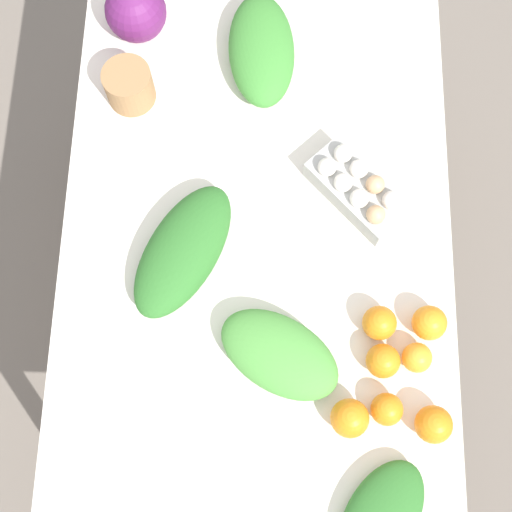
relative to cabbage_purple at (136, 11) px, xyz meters
name	(u,v)px	position (x,y,z in m)	size (l,w,h in m)	color
ground_plane	(256,322)	(-0.61, -0.31, -0.81)	(8.00, 8.00, 0.00)	#70665B
dining_table	(256,269)	(-0.61, -0.31, -0.17)	(1.47, 0.92, 0.74)	silver
cabbage_purple	(136,11)	(0.00, 0.00, 0.00)	(0.15, 0.15, 0.15)	#601E5B
egg_carton	(357,189)	(-0.45, -0.55, -0.03)	(0.26, 0.25, 0.09)	#A8A8A3
paper_bag	(129,86)	(-0.19, 0.01, -0.03)	(0.12, 0.12, 0.10)	#997047
greens_bunch_scallion	(263,50)	(-0.08, -0.32, -0.03)	(0.32, 0.16, 0.10)	#3D8433
greens_bunch_chard	(183,250)	(-0.61, -0.15, -0.03)	(0.34, 0.16, 0.09)	#2D6B28
greens_bunch_dandelion	(279,354)	(-0.84, -0.37, -0.03)	(0.28, 0.16, 0.09)	#4C933D
orange_0	(387,409)	(-0.95, -0.60, -0.04)	(0.07, 0.07, 0.07)	orange
orange_1	(383,361)	(-0.85, -0.60, -0.04)	(0.08, 0.08, 0.08)	orange
orange_2	(350,418)	(-0.97, -0.52, -0.03)	(0.08, 0.08, 0.08)	orange
orange_3	(429,323)	(-0.76, -0.70, -0.04)	(0.08, 0.08, 0.08)	orange
orange_4	(417,358)	(-0.84, -0.67, -0.04)	(0.07, 0.07, 0.07)	orange
orange_5	(434,424)	(-0.98, -0.70, -0.04)	(0.08, 0.08, 0.08)	orange
orange_6	(379,323)	(-0.76, -0.59, -0.04)	(0.08, 0.08, 0.08)	orange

